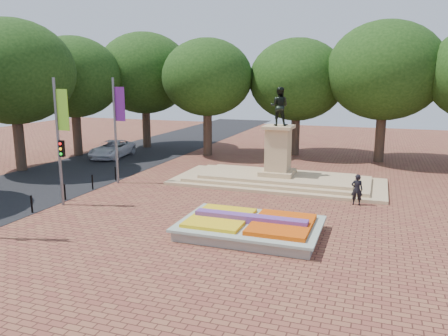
{
  "coord_description": "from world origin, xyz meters",
  "views": [
    {
      "loc": [
        6.19,
        -20.15,
        7.01
      ],
      "look_at": [
        -1.54,
        1.6,
        2.2
      ],
      "focal_mm": 35.0,
      "sensor_mm": 36.0,
      "label": 1
    }
  ],
  "objects_px": {
    "flower_bed": "(251,226)",
    "van": "(112,149)",
    "monument": "(278,170)",
    "pedestrian": "(357,190)"
  },
  "relations": [
    {
      "from": "flower_bed",
      "to": "van",
      "type": "relative_size",
      "value": 1.18
    },
    {
      "from": "flower_bed",
      "to": "van",
      "type": "xyz_separation_m",
      "value": [
        -17.08,
        14.63,
        0.37
      ]
    },
    {
      "from": "van",
      "to": "pedestrian",
      "type": "relative_size",
      "value": 3.05
    },
    {
      "from": "van",
      "to": "pedestrian",
      "type": "distance_m",
      "value": 22.84
    },
    {
      "from": "monument",
      "to": "van",
      "type": "relative_size",
      "value": 2.61
    },
    {
      "from": "pedestrian",
      "to": "monument",
      "type": "bearing_deg",
      "value": -38.74
    },
    {
      "from": "flower_bed",
      "to": "van",
      "type": "height_order",
      "value": "van"
    },
    {
      "from": "monument",
      "to": "van",
      "type": "bearing_deg",
      "value": 163.9
    },
    {
      "from": "monument",
      "to": "pedestrian",
      "type": "bearing_deg",
      "value": -33.48
    },
    {
      "from": "flower_bed",
      "to": "van",
      "type": "distance_m",
      "value": 22.49
    }
  ]
}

